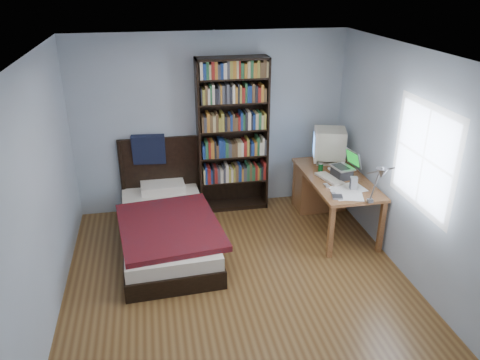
{
  "coord_description": "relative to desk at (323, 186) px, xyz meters",
  "views": [
    {
      "loc": [
        -0.82,
        -4.17,
        3.18
      ],
      "look_at": [
        0.14,
        0.71,
        0.97
      ],
      "focal_mm": 35.0,
      "sensor_mm": 36.0,
      "label": 1
    }
  ],
  "objects": [
    {
      "name": "mouse",
      "position": [
        -0.0,
        -0.18,
        0.33
      ],
      "size": [
        0.06,
        0.1,
        0.03
      ],
      "primitive_type": "ellipsoid",
      "color": "silver",
      "rests_on": "desk"
    },
    {
      "name": "desk",
      "position": [
        0.0,
        0.0,
        0.0
      ],
      "size": [
        0.75,
        1.54,
        0.73
      ],
      "color": "brown",
      "rests_on": "floor"
    },
    {
      "name": "bed",
      "position": [
        -2.24,
        -0.4,
        -0.16
      ],
      "size": [
        1.3,
        2.22,
        1.16
      ],
      "color": "black",
      "rests_on": "floor"
    },
    {
      "name": "phone_silver",
      "position": [
        -0.23,
        -0.68,
        0.33
      ],
      "size": [
        0.06,
        0.11,
        0.02
      ],
      "primitive_type": "cube",
      "rotation": [
        0.0,
        0.0,
        0.07
      ],
      "color": "silver",
      "rests_on": "desk"
    },
    {
      "name": "laptop",
      "position": [
        0.07,
        -0.46,
        0.42
      ],
      "size": [
        0.35,
        0.34,
        0.37
      ],
      "color": "#2D2D30",
      "rests_on": "desk"
    },
    {
      "name": "external_drive",
      "position": [
        -0.23,
        -1.02,
        0.33
      ],
      "size": [
        0.14,
        0.14,
        0.02
      ],
      "primitive_type": "cube",
      "rotation": [
        0.0,
        0.0,
        -0.24
      ],
      "color": "gray",
      "rests_on": "desk"
    },
    {
      "name": "soda_can",
      "position": [
        -0.15,
        -0.22,
        0.37
      ],
      "size": [
        0.06,
        0.06,
        0.12
      ],
      "primitive_type": "cylinder",
      "color": "#073714",
      "rests_on": "desk"
    },
    {
      "name": "phone_grey",
      "position": [
        -0.24,
        -0.93,
        0.33
      ],
      "size": [
        0.06,
        0.1,
        0.02
      ],
      "primitive_type": "cube",
      "rotation": [
        0.0,
        0.0,
        -0.14
      ],
      "color": "gray",
      "rests_on": "desk"
    },
    {
      "name": "room",
      "position": [
        -1.48,
        -1.53,
        0.84
      ],
      "size": [
        4.2,
        4.24,
        2.5
      ],
      "color": "#573619",
      "rests_on": "ground"
    },
    {
      "name": "bookshelf",
      "position": [
        -1.23,
        0.41,
        0.68
      ],
      "size": [
        0.98,
        0.3,
        2.18
      ],
      "color": "black",
      "rests_on": "floor"
    },
    {
      "name": "crt_monitor",
      "position": [
        0.05,
        0.07,
        0.6
      ],
      "size": [
        0.54,
        0.5,
        0.5
      ],
      "color": "beige",
      "rests_on": "desk"
    },
    {
      "name": "speaker",
      "position": [
        0.06,
        -0.83,
        0.4
      ],
      "size": [
        0.1,
        0.1,
        0.16
      ],
      "primitive_type": "cube",
      "rotation": [
        0.0,
        0.0,
        -0.28
      ],
      "color": "gray",
      "rests_on": "desk"
    },
    {
      "name": "desk_lamp",
      "position": [
        -0.02,
        -1.57,
        0.82
      ],
      "size": [
        0.24,
        0.53,
        0.62
      ],
      "color": "#99999E",
      "rests_on": "desk"
    },
    {
      "name": "keyboard",
      "position": [
        -0.12,
        -0.49,
        0.33
      ],
      "size": [
        0.29,
        0.47,
        0.04
      ],
      "primitive_type": "cube",
      "rotation": [
        0.0,
        0.07,
        0.28
      ],
      "color": "beige",
      "rests_on": "desk"
    }
  ]
}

